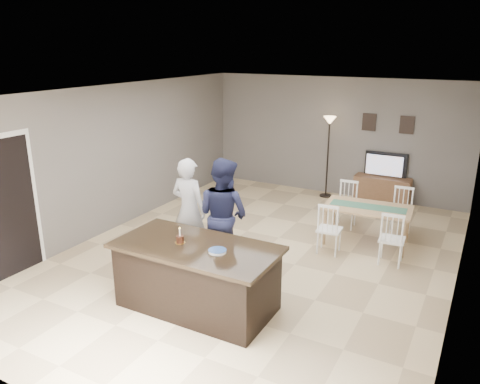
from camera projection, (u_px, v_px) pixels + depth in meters
The scene contains 14 objects.
floor at pixel (257, 256), 7.82m from camera, with size 8.00×8.00×0.00m, color #D6BA89.
room_shell at pixel (259, 158), 7.31m from camera, with size 8.00×8.00×8.00m.
kitchen_island at pixel (197, 276), 6.17m from camera, with size 2.15×1.10×0.90m.
tv_console at pixel (382, 190), 10.34m from camera, with size 1.20×0.40×0.60m, color brown.
television at pixel (385, 165), 10.23m from camera, with size 0.91×0.12×0.53m, color black.
tv_screen_glow at pixel (384, 165), 10.16m from camera, with size 0.78×0.78×0.00m, color #CA6716.
picture_frames at pixel (388, 124), 10.10m from camera, with size 1.10×0.02×0.38m.
doorway at pixel (7, 196), 6.87m from camera, with size 0.00×2.10×2.65m.
woman at pixel (189, 209), 7.51m from camera, with size 0.62×0.41×1.70m, color #B8B8BD.
man at pixel (223, 215), 7.14m from camera, with size 0.87×0.68×1.79m, color #1A1D3A.
birthday_cake at pixel (180, 239), 6.10m from camera, with size 0.14×0.14×0.21m.
plate_stack at pixel (217, 251), 5.83m from camera, with size 0.23×0.23×0.04m.
dining_table at pixel (367, 213), 8.15m from camera, with size 1.53×1.75×0.90m.
floor_lamp at pixel (329, 135), 10.48m from camera, with size 0.28×0.28×1.86m.
Camera 1 is at (3.15, -6.41, 3.38)m, focal length 35.00 mm.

